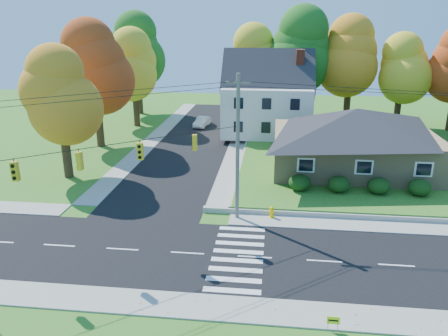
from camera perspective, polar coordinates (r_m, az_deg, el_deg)
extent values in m
plane|color=#3D7923|center=(26.08, 4.03, -11.55)|extent=(120.00, 120.00, 0.00)
cube|color=black|center=(26.08, 4.03, -11.53)|extent=(90.00, 8.00, 0.02)
cube|color=black|center=(51.03, -3.56, 3.78)|extent=(8.00, 44.00, 0.02)
cube|color=#9C9A90|center=(30.49, 4.49, -6.77)|extent=(90.00, 2.00, 0.08)
cube|color=#9C9A90|center=(21.88, 3.36, -18.04)|extent=(90.00, 2.00, 0.08)
cube|color=#3D7923|center=(47.00, 21.37, 1.49)|extent=(30.00, 30.00, 0.50)
cube|color=tan|center=(40.71, 16.54, 2.20)|extent=(14.00, 10.00, 3.20)
pyramid|color=#26262B|center=(40.07, 16.89, 5.91)|extent=(14.60, 10.60, 2.20)
cube|color=silver|center=(51.48, 5.64, 7.61)|extent=(10.00, 8.00, 5.60)
pyramid|color=#26262B|center=(50.87, 5.78, 12.03)|extent=(10.40, 8.40, 2.40)
cube|color=brown|center=(51.20, 9.68, 9.65)|extent=(0.90, 0.90, 9.60)
ellipsoid|color=#163A10|center=(34.55, 9.84, -1.89)|extent=(1.70, 1.70, 1.27)
ellipsoid|color=#163A10|center=(34.87, 14.77, -2.05)|extent=(1.70, 1.70, 1.27)
ellipsoid|color=#163A10|center=(35.44, 19.57, -2.19)|extent=(1.70, 1.70, 1.27)
ellipsoid|color=#163A10|center=(36.25, 24.19, -2.32)|extent=(1.70, 1.70, 1.27)
cylinder|color=#666059|center=(28.98, 1.79, 2.42)|extent=(0.26, 0.26, 10.00)
cube|color=#666059|center=(28.07, 1.88, 11.07)|extent=(1.60, 0.12, 0.12)
cube|color=gold|center=(24.26, -25.62, -0.39)|extent=(0.34, 0.26, 1.00)
cube|color=gold|center=(24.74, -18.33, 0.88)|extent=(0.26, 0.34, 1.00)
cube|color=gold|center=(25.70, -10.89, 2.15)|extent=(0.34, 0.26, 1.00)
cube|color=gold|center=(27.14, -3.83, 3.34)|extent=(0.26, 0.34, 1.00)
cylinder|color=black|center=(25.05, -14.24, 3.03)|extent=(13.02, 10.43, 0.04)
cylinder|color=#3F2A19|center=(57.46, 3.75, 8.71)|extent=(0.80, 0.80, 5.40)
sphere|color=gold|center=(56.92, 3.83, 12.58)|extent=(6.72, 6.72, 6.72)
sphere|color=gold|center=(56.76, 3.87, 14.27)|extent=(5.91, 5.91, 5.91)
sphere|color=gold|center=(56.66, 3.91, 15.96)|extent=(5.11, 5.11, 5.11)
cylinder|color=#3F2A19|center=(56.42, 9.87, 8.76)|extent=(0.86, 0.86, 6.30)
sphere|color=#23671D|center=(55.84, 10.13, 13.36)|extent=(7.84, 7.84, 7.84)
sphere|color=#23671D|center=(55.70, 10.25, 15.37)|extent=(6.90, 6.90, 6.90)
sphere|color=#23671D|center=(55.63, 10.37, 17.38)|extent=(5.96, 5.96, 5.96)
cylinder|color=#3F2A19|center=(58.09, 15.79, 8.39)|extent=(0.83, 0.83, 5.85)
sphere|color=orange|center=(57.53, 16.16, 12.53)|extent=(7.28, 7.28, 7.28)
sphere|color=orange|center=(57.39, 16.33, 14.33)|extent=(6.41, 6.41, 6.41)
sphere|color=orange|center=(57.30, 16.50, 16.14)|extent=(5.53, 5.53, 5.53)
cylinder|color=#3F2A19|center=(58.46, 21.75, 7.38)|extent=(0.77, 0.77, 4.95)
sphere|color=gold|center=(57.95, 22.17, 10.84)|extent=(6.16, 6.16, 6.16)
sphere|color=gold|center=(57.79, 22.36, 12.35)|extent=(5.42, 5.42, 5.42)
sphere|color=gold|center=(57.68, 22.56, 13.86)|extent=(4.68, 4.68, 4.68)
cylinder|color=#3F2A19|center=(40.28, -19.92, 2.23)|extent=(0.77, 0.77, 4.95)
sphere|color=orange|center=(39.48, -20.49, 7.21)|extent=(6.16, 6.16, 6.16)
sphere|color=orange|center=(39.24, -20.75, 9.41)|extent=(5.42, 5.42, 5.42)
sphere|color=orange|center=(39.05, -21.01, 11.63)|extent=(4.68, 4.68, 4.68)
cylinder|color=#3F2A19|center=(49.40, -16.02, 6.06)|extent=(0.83, 0.83, 5.85)
sphere|color=#AD3D15|center=(48.70, -16.47, 10.91)|extent=(7.28, 7.28, 7.28)
sphere|color=#AD3D15|center=(48.51, -16.67, 13.03)|extent=(6.41, 6.41, 6.41)
sphere|color=#AD3D15|center=(48.39, -16.88, 15.17)|extent=(5.53, 5.53, 5.53)
cylinder|color=#3F2A19|center=(58.30, -11.41, 8.03)|extent=(0.80, 0.80, 5.40)
sphere|color=gold|center=(57.73, -11.66, 11.84)|extent=(6.72, 6.72, 6.72)
sphere|color=gold|center=(57.56, -11.77, 13.50)|extent=(5.91, 5.91, 5.91)
sphere|color=gold|center=(57.45, -11.88, 15.16)|extent=(5.11, 5.11, 5.11)
cylinder|color=#3F2A19|center=(66.34, -11.01, 9.71)|extent=(0.86, 0.86, 6.30)
sphere|color=#23671D|center=(65.81, -11.26, 13.63)|extent=(7.84, 7.84, 7.84)
sphere|color=#23671D|center=(65.68, -11.37, 15.33)|extent=(6.90, 6.90, 6.90)
sphere|color=#23671D|center=(65.60, -11.48, 17.03)|extent=(5.96, 5.96, 5.96)
imported|color=white|center=(57.07, -2.88, 6.05)|extent=(1.93, 3.97, 1.25)
cylinder|color=#F8C500|center=(30.90, 6.22, -6.43)|extent=(0.39, 0.39, 0.11)
cylinder|color=#F8C500|center=(30.77, 6.24, -5.89)|extent=(0.26, 0.26, 0.59)
sphere|color=#F8C500|center=(30.62, 6.27, -5.28)|extent=(0.28, 0.28, 0.28)
cylinder|color=#F8C500|center=(30.72, 6.25, -5.70)|extent=(0.50, 0.27, 0.13)
cylinder|color=black|center=(21.18, 13.43, -19.36)|extent=(0.02, 0.02, 0.48)
cylinder|color=black|center=(21.24, 14.62, -19.35)|extent=(0.02, 0.02, 0.48)
cube|color=#F9FF1C|center=(21.03, 14.09, -18.74)|extent=(0.58, 0.05, 0.38)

